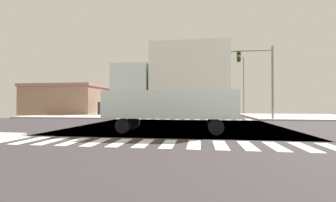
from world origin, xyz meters
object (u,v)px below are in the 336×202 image
(traffic_signal_mast, at_px, (244,66))
(sedan_queued_4, at_px, (185,105))
(sedan_nearside_1, at_px, (173,105))
(sedan_farside_2, at_px, (150,107))
(box_truck_middle_2, at_px, (165,98))
(box_truck_trailing_1, at_px, (174,86))
(street_lamp, at_px, (242,80))
(bank_building, at_px, (67,100))

(traffic_signal_mast, distance_m, sedan_queued_4, 33.64)
(sedan_nearside_1, distance_m, sedan_farside_2, 26.82)
(box_truck_middle_2, bearing_deg, box_truck_trailing_1, 99.65)
(sedan_nearside_1, bearing_deg, street_lamp, 122.85)
(traffic_signal_mast, distance_m, box_truck_middle_2, 22.39)
(street_lamp, xyz_separation_m, sedan_nearside_1, (-12.94, 20.04, -4.02))
(street_lamp, relative_size, bank_building, 0.71)
(street_lamp, height_order, bank_building, street_lamp)
(street_lamp, distance_m, bank_building, 26.79)
(traffic_signal_mast, xyz_separation_m, box_truck_trailing_1, (-5.71, -10.33, -2.73))
(bank_building, distance_m, box_truck_trailing_1, 26.45)
(street_lamp, bearing_deg, bank_building, -170.38)
(street_lamp, distance_m, box_truck_trailing_1, 24.89)
(box_truck_trailing_1, bearing_deg, traffic_signal_mast, -28.92)
(box_truck_middle_2, bearing_deg, street_lamp, 154.03)
(street_lamp, relative_size, box_truck_trailing_1, 1.20)
(box_truck_middle_2, bearing_deg, sedan_queued_4, -102.97)
(traffic_signal_mast, height_order, box_truck_middle_2, traffic_signal_mast)
(traffic_signal_mast, distance_m, box_truck_trailing_1, 12.12)
(sedan_nearside_1, relative_size, box_truck_middle_2, 0.60)
(bank_building, relative_size, box_truck_middle_2, 1.70)
(sedan_queued_4, height_order, box_truck_middle_2, box_truck_middle_2)
(bank_building, bearing_deg, box_truck_middle_2, 38.93)
(traffic_signal_mast, distance_m, street_lamp, 13.31)
(sedan_farside_2, relative_size, box_truck_middle_2, 0.60)
(street_lamp, height_order, sedan_queued_4, street_lamp)
(box_truck_trailing_1, xyz_separation_m, box_truck_middle_2, (-5.06, 29.77, 0.00))
(street_lamp, xyz_separation_m, sedan_queued_4, (-9.94, 19.33, -4.02))
(bank_building, bearing_deg, traffic_signal_mast, -19.83)
(bank_building, height_order, box_truck_middle_2, box_truck_middle_2)
(sedan_nearside_1, bearing_deg, sedan_farside_2, 90.00)
(sedan_nearside_1, relative_size, box_truck_trailing_1, 0.60)
(traffic_signal_mast, xyz_separation_m, sedan_farside_2, (-10.77, 6.35, -4.17))
(box_truck_trailing_1, bearing_deg, sedan_farside_2, 16.87)
(sedan_farside_2, relative_size, sedan_queued_4, 1.00)
(street_lamp, xyz_separation_m, bank_building, (-26.25, -4.45, -2.94))
(street_lamp, xyz_separation_m, box_truck_middle_2, (-12.94, 6.30, -2.57))
(traffic_signal_mast, height_order, sedan_farside_2, traffic_signal_mast)
(sedan_nearside_1, relative_size, sedan_queued_4, 1.00)
(traffic_signal_mast, height_order, sedan_nearside_1, traffic_signal_mast)
(street_lamp, height_order, box_truck_middle_2, street_lamp)
(street_lamp, distance_m, sedan_nearside_1, 24.19)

